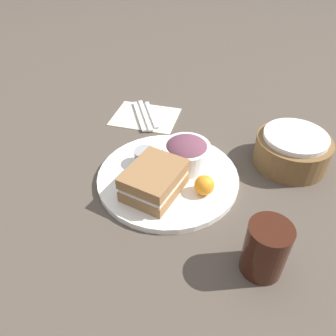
{
  "coord_description": "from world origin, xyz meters",
  "views": [
    {
      "loc": [
        0.53,
        0.14,
        0.5
      ],
      "look_at": [
        0.0,
        0.0,
        0.03
      ],
      "focal_mm": 35.0,
      "sensor_mm": 36.0,
      "label": 1
    }
  ],
  "objects": [
    {
      "name": "ground_plane",
      "position": [
        0.0,
        0.0,
        0.0
      ],
      "size": [
        4.0,
        4.0,
        0.0
      ],
      "primitive_type": "plane",
      "color": "#4C4238"
    },
    {
      "name": "plate",
      "position": [
        0.0,
        0.0,
        0.01
      ],
      "size": [
        0.32,
        0.32,
        0.01
      ],
      "primitive_type": "cylinder",
      "color": "white",
      "rests_on": "ground_plane"
    },
    {
      "name": "sandwich",
      "position": [
        0.06,
        -0.01,
        0.04
      ],
      "size": [
        0.15,
        0.13,
        0.06
      ],
      "color": "olive",
      "rests_on": "plate"
    },
    {
      "name": "salad_bowl",
      "position": [
        -0.05,
        0.03,
        0.05
      ],
      "size": [
        0.11,
        0.11,
        0.07
      ],
      "color": "white",
      "rests_on": "plate"
    },
    {
      "name": "dressing_cup",
      "position": [
        -0.03,
        -0.06,
        0.03
      ],
      "size": [
        0.05,
        0.05,
        0.04
      ],
      "primitive_type": "cylinder",
      "color": "#99999E",
      "rests_on": "plate"
    },
    {
      "name": "orange_wedge",
      "position": [
        0.04,
        0.09,
        0.04
      ],
      "size": [
        0.04,
        0.04,
        0.04
      ],
      "primitive_type": "sphere",
      "color": "orange",
      "rests_on": "plate"
    },
    {
      "name": "drink_glass",
      "position": [
        0.18,
        0.21,
        0.05
      ],
      "size": [
        0.07,
        0.07,
        0.1
      ],
      "primitive_type": "cylinder",
      "color": "#38190F",
      "rests_on": "ground_plane"
    },
    {
      "name": "bread_basket",
      "position": [
        -0.13,
        0.26,
        0.04
      ],
      "size": [
        0.17,
        0.17,
        0.08
      ],
      "color": "brown",
      "rests_on": "ground_plane"
    },
    {
      "name": "napkin",
      "position": [
        -0.24,
        -0.13,
        0.0
      ],
      "size": [
        0.14,
        0.18,
        0.0
      ],
      "primitive_type": "cube",
      "color": "beige",
      "rests_on": "ground_plane"
    },
    {
      "name": "fork",
      "position": [
        -0.24,
        -0.15,
        0.01
      ],
      "size": [
        0.15,
        0.09,
        0.01
      ],
      "primitive_type": "cube",
      "rotation": [
        0.0,
        0.0,
        3.64
      ],
      "color": "silver",
      "rests_on": "napkin"
    },
    {
      "name": "knife",
      "position": [
        -0.24,
        -0.13,
        0.01
      ],
      "size": [
        0.15,
        0.09,
        0.01
      ],
      "primitive_type": "cube",
      "rotation": [
        0.0,
        0.0,
        3.64
      ],
      "color": "silver",
      "rests_on": "napkin"
    },
    {
      "name": "spoon",
      "position": [
        -0.25,
        -0.12,
        0.01
      ],
      "size": [
        0.13,
        0.08,
        0.01
      ],
      "primitive_type": "cube",
      "rotation": [
        0.0,
        0.0,
        3.64
      ],
      "color": "silver",
      "rests_on": "napkin"
    }
  ]
}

